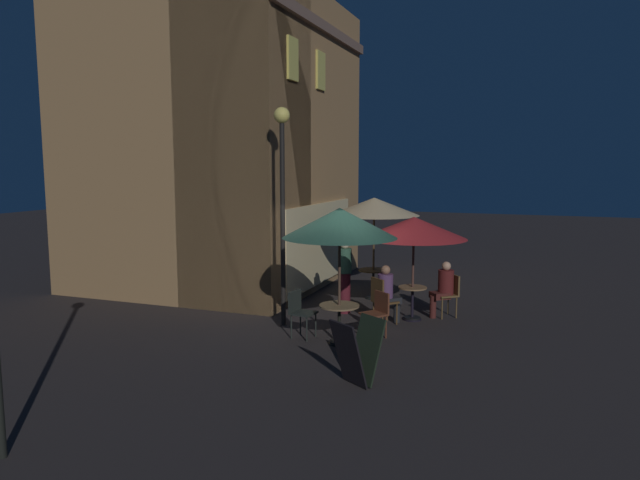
{
  "coord_description": "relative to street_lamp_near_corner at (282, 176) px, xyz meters",
  "views": [
    {
      "loc": [
        -10.41,
        -3.78,
        3.33
      ],
      "look_at": [
        0.99,
        0.48,
        1.73
      ],
      "focal_mm": 32.69,
      "sensor_mm": 36.0,
      "label": 1
    }
  ],
  "objects": [
    {
      "name": "cafe_building",
      "position": [
        2.77,
        2.64,
        0.76
      ],
      "size": [
        6.52,
        6.34,
        7.69
      ],
      "color": "#A3794B",
      "rests_on": "ground"
    },
    {
      "name": "cafe_chair_0",
      "position": [
        -0.12,
        -2.04,
        -2.54
      ],
      "size": [
        0.6,
        0.6,
        0.88
      ],
      "rotation": [
        0.0,
        0.0,
        2.48
      ],
      "color": "#5C2E1D",
      "rests_on": "ground"
    },
    {
      "name": "patio_umbrella_1",
      "position": [
        -0.81,
        -1.49,
        -0.82
      ],
      "size": [
        2.1,
        2.1,
        2.54
      ],
      "color": "black",
      "rests_on": "ground"
    },
    {
      "name": "cafe_table_0",
      "position": [
        2.99,
        -1.11,
        -2.55
      ],
      "size": [
        0.73,
        0.73,
        0.73
      ],
      "color": "black",
      "rests_on": "ground"
    },
    {
      "name": "cafe_table_2",
      "position": [
        1.35,
        -2.42,
        -2.6
      ],
      "size": [
        0.61,
        0.61,
        0.72
      ],
      "color": "black",
      "rests_on": "ground"
    },
    {
      "name": "patron_standing_2",
      "position": [
        1.4,
        -0.88,
        -2.24
      ],
      "size": [
        0.31,
        0.31,
        1.65
      ],
      "rotation": [
        0.0,
        0.0,
        3.46
      ],
      "color": "#541720",
      "rests_on": "ground"
    },
    {
      "name": "patron_seated_0",
      "position": [
        0.87,
        -1.99,
        -2.38
      ],
      "size": [
        0.5,
        0.49,
        1.24
      ],
      "rotation": [
        0.0,
        0.0,
        -0.73
      ],
      "color": "black",
      "rests_on": "ground"
    },
    {
      "name": "cafe_chair_3",
      "position": [
        1.9,
        -3.12,
        -2.51
      ],
      "size": [
        0.61,
        0.61,
        0.93
      ],
      "rotation": [
        0.0,
        0.0,
        2.24
      ],
      "color": "brown",
      "rests_on": "ground"
    },
    {
      "name": "menu_sandwich_board",
      "position": [
        -2.62,
        -2.39,
        -2.56
      ],
      "size": [
        0.86,
        0.83,
        1.0
      ],
      "rotation": [
        0.0,
        0.0,
        -0.58
      ],
      "color": "black",
      "rests_on": "ground"
    },
    {
      "name": "cafe_chair_1",
      "position": [
        -0.69,
        -0.65,
        -2.51
      ],
      "size": [
        0.49,
        0.49,
        0.91
      ],
      "rotation": [
        0.0,
        0.0,
        -1.72
      ],
      "color": "black",
      "rests_on": "ground"
    },
    {
      "name": "patron_seated_1",
      "position": [
        1.81,
        -3.01,
        -2.39
      ],
      "size": [
        0.5,
        0.52,
        1.23
      ],
      "rotation": [
        0.0,
        0.0,
        2.24
      ],
      "color": "#4A1D1A",
      "rests_on": "ground"
    },
    {
      "name": "ground_plane",
      "position": [
        -0.35,
        -1.05,
        -3.08
      ],
      "size": [
        60.0,
        60.0,
        0.0
      ],
      "primitive_type": "plane",
      "color": "#2B2625"
    },
    {
      "name": "street_lamp_near_corner",
      "position": [
        0.0,
        0.0,
        0.0
      ],
      "size": [
        0.32,
        0.32,
        4.45
      ],
      "color": "black",
      "rests_on": "ground"
    },
    {
      "name": "patio_umbrella_0",
      "position": [
        2.99,
        -1.11,
        -0.8
      ],
      "size": [
        2.21,
        2.21,
        2.51
      ],
      "color": "black",
      "rests_on": "ground"
    },
    {
      "name": "cafe_chair_2",
      "position": [
        0.75,
        -1.89,
        -2.49
      ],
      "size": [
        0.62,
        0.62,
        0.98
      ],
      "rotation": [
        0.0,
        0.0,
        -0.73
      ],
      "color": "#54391E",
      "rests_on": "ground"
    },
    {
      "name": "cafe_table_1",
      "position": [
        -0.81,
        -1.49,
        -2.53
      ],
      "size": [
        0.74,
        0.74,
        0.74
      ],
      "color": "black",
      "rests_on": "ground"
    },
    {
      "name": "patio_umbrella_2",
      "position": [
        1.35,
        -2.42,
        -1.1
      ],
      "size": [
        2.24,
        2.24,
        2.22
      ],
      "color": "black",
      "rests_on": "ground"
    }
  ]
}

